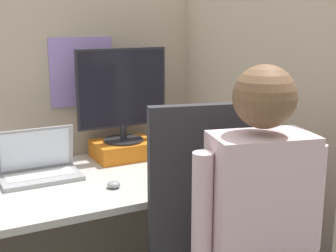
# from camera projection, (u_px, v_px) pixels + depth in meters

# --- Properties ---
(cubicle_panel_back) EXTENTS (2.06, 0.05, 1.61)m
(cubicle_panel_back) POSITION_uv_depth(u_px,v_px,m) (53.00, 145.00, 2.43)
(cubicle_panel_back) COLOR tan
(cubicle_panel_back) RESTS_ON ground
(cubicle_panel_right) EXTENTS (0.04, 1.41, 1.61)m
(cubicle_panel_right) POSITION_uv_depth(u_px,v_px,m) (233.00, 148.00, 2.38)
(cubicle_panel_right) COLOR tan
(cubicle_panel_right) RESTS_ON ground
(desk) EXTENTS (1.56, 0.76, 0.74)m
(desk) POSITION_uv_depth(u_px,v_px,m) (77.00, 217.00, 2.14)
(desk) COLOR #B7B7B2
(desk) RESTS_ON ground
(paper_box) EXTENTS (0.30, 0.23, 0.09)m
(paper_box) POSITION_uv_depth(u_px,v_px,m) (124.00, 149.00, 2.43)
(paper_box) COLOR orange
(paper_box) RESTS_ON desk
(monitor) EXTENTS (0.47, 0.21, 0.48)m
(monitor) POSITION_uv_depth(u_px,v_px,m) (122.00, 93.00, 2.36)
(monitor) COLOR #232328
(monitor) RESTS_ON paper_box
(laptop) EXTENTS (0.35, 0.21, 0.22)m
(laptop) POSITION_uv_depth(u_px,v_px,m) (39.00, 169.00, 2.12)
(laptop) COLOR #99999E
(laptop) RESTS_ON desk
(mouse) EXTENTS (0.06, 0.06, 0.03)m
(mouse) POSITION_uv_depth(u_px,v_px,m) (114.00, 185.00, 2.00)
(mouse) COLOR gray
(mouse) RESTS_ON desk
(stapler) EXTENTS (0.04, 0.16, 0.05)m
(stapler) POSITION_uv_depth(u_px,v_px,m) (195.00, 150.00, 2.48)
(stapler) COLOR #2D2D33
(stapler) RESTS_ON desk
(carrot_toy) EXTENTS (0.05, 0.16, 0.05)m
(carrot_toy) POSITION_uv_depth(u_px,v_px,m) (169.00, 182.00, 2.00)
(carrot_toy) COLOR orange
(carrot_toy) RESTS_ON desk
(person) EXTENTS (0.47, 0.50, 1.31)m
(person) POSITION_uv_depth(u_px,v_px,m) (273.00, 228.00, 1.56)
(person) COLOR black
(person) RESTS_ON ground
(coffee_mug) EXTENTS (0.07, 0.07, 0.10)m
(coffee_mug) POSITION_uv_depth(u_px,v_px,m) (171.00, 140.00, 2.59)
(coffee_mug) COLOR white
(coffee_mug) RESTS_ON desk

